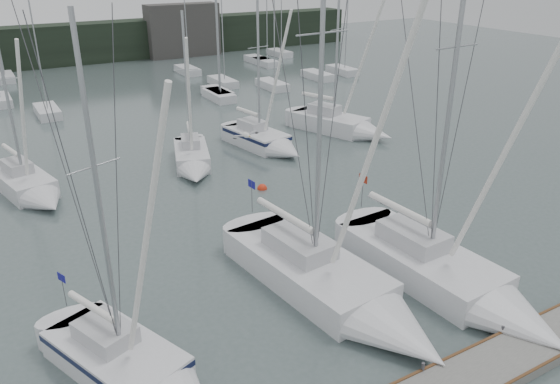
{
  "coord_description": "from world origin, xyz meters",
  "views": [
    {
      "loc": [
        -9.49,
        -14.18,
        13.44
      ],
      "look_at": [
        1.63,
        5.0,
        3.66
      ],
      "focal_mm": 35.0,
      "sensor_mm": 36.0,
      "label": 1
    }
  ],
  "objects_px": {
    "sailboat_near_left": "(143,375)",
    "sailboat_mid_b": "(32,189)",
    "buoy_b": "(262,189)",
    "sailboat_near_right": "(462,286)",
    "sailboat_near_center": "(346,296)",
    "sailboat_mid_e": "(347,127)",
    "sailboat_mid_c": "(193,162)",
    "sailboat_mid_d": "(268,142)"
  },
  "relations": [
    {
      "from": "sailboat_near_left",
      "to": "sailboat_mid_e",
      "type": "height_order",
      "value": "sailboat_mid_e"
    },
    {
      "from": "sailboat_near_left",
      "to": "sailboat_mid_e",
      "type": "xyz_separation_m",
      "value": [
        22.59,
        19.15,
        0.09
      ]
    },
    {
      "from": "sailboat_near_center",
      "to": "sailboat_mid_d",
      "type": "relative_size",
      "value": 1.49
    },
    {
      "from": "sailboat_near_left",
      "to": "sailboat_mid_c",
      "type": "xyz_separation_m",
      "value": [
        8.98,
        18.0,
        -0.01
      ]
    },
    {
      "from": "sailboat_near_right",
      "to": "sailboat_mid_c",
      "type": "xyz_separation_m",
      "value": [
        -4.17,
        19.65,
        -0.09
      ]
    },
    {
      "from": "sailboat_mid_c",
      "to": "buoy_b",
      "type": "relative_size",
      "value": 17.54
    },
    {
      "from": "sailboat_near_left",
      "to": "sailboat_mid_b",
      "type": "bearing_deg",
      "value": 71.57
    },
    {
      "from": "sailboat_mid_b",
      "to": "buoy_b",
      "type": "height_order",
      "value": "sailboat_mid_b"
    },
    {
      "from": "sailboat_near_center",
      "to": "sailboat_near_right",
      "type": "xyz_separation_m",
      "value": [
        4.6,
        -1.87,
        0.01
      ]
    },
    {
      "from": "sailboat_mid_b",
      "to": "sailboat_near_right",
      "type": "bearing_deg",
      "value": -67.71
    },
    {
      "from": "sailboat_mid_b",
      "to": "sailboat_mid_c",
      "type": "height_order",
      "value": "sailboat_mid_b"
    },
    {
      "from": "sailboat_near_left",
      "to": "sailboat_near_center",
      "type": "height_order",
      "value": "sailboat_near_center"
    },
    {
      "from": "buoy_b",
      "to": "sailboat_near_right",
      "type": "bearing_deg",
      "value": -83.26
    },
    {
      "from": "sailboat_mid_c",
      "to": "sailboat_mid_e",
      "type": "xyz_separation_m",
      "value": [
        13.61,
        1.15,
        0.09
      ]
    },
    {
      "from": "sailboat_near_left",
      "to": "sailboat_mid_c",
      "type": "bearing_deg",
      "value": 41.9
    },
    {
      "from": "sailboat_near_center",
      "to": "sailboat_mid_b",
      "type": "distance_m",
      "value": 20.62
    },
    {
      "from": "sailboat_near_left",
      "to": "sailboat_near_right",
      "type": "bearing_deg",
      "value": -28.75
    },
    {
      "from": "sailboat_near_center",
      "to": "sailboat_mid_e",
      "type": "xyz_separation_m",
      "value": [
        14.04,
        18.93,
        0.02
      ]
    },
    {
      "from": "sailboat_mid_b",
      "to": "sailboat_near_left",
      "type": "bearing_deg",
      "value": -99.68
    },
    {
      "from": "sailboat_near_right",
      "to": "sailboat_near_left",
      "type": "bearing_deg",
      "value": 169.43
    },
    {
      "from": "sailboat_mid_c",
      "to": "sailboat_mid_d",
      "type": "height_order",
      "value": "sailboat_mid_d"
    },
    {
      "from": "sailboat_mid_b",
      "to": "sailboat_near_center",
      "type": "bearing_deg",
      "value": -75.2
    },
    {
      "from": "sailboat_mid_d",
      "to": "sailboat_mid_e",
      "type": "height_order",
      "value": "sailboat_mid_e"
    },
    {
      "from": "sailboat_near_left",
      "to": "sailboat_mid_b",
      "type": "height_order",
      "value": "sailboat_near_left"
    },
    {
      "from": "sailboat_mid_e",
      "to": "sailboat_mid_c",
      "type": "bearing_deg",
      "value": 164.15
    },
    {
      "from": "sailboat_mid_e",
      "to": "buoy_b",
      "type": "relative_size",
      "value": 21.74
    },
    {
      "from": "sailboat_mid_e",
      "to": "buoy_b",
      "type": "distance_m",
      "value": 12.84
    },
    {
      "from": "sailboat_mid_b",
      "to": "sailboat_mid_d",
      "type": "height_order",
      "value": "sailboat_mid_d"
    },
    {
      "from": "sailboat_mid_b",
      "to": "sailboat_mid_c",
      "type": "relative_size",
      "value": 1.06
    },
    {
      "from": "sailboat_near_left",
      "to": "sailboat_near_right",
      "type": "distance_m",
      "value": 13.25
    },
    {
      "from": "sailboat_mid_e",
      "to": "sailboat_mid_b",
      "type": "bearing_deg",
      "value": 160.92
    },
    {
      "from": "sailboat_near_left",
      "to": "sailboat_near_right",
      "type": "xyz_separation_m",
      "value": [
        13.15,
        -1.65,
        0.09
      ]
    },
    {
      "from": "sailboat_near_center",
      "to": "sailboat_near_right",
      "type": "relative_size",
      "value": 1.06
    },
    {
      "from": "sailboat_near_right",
      "to": "sailboat_mid_d",
      "type": "height_order",
      "value": "sailboat_near_right"
    },
    {
      "from": "buoy_b",
      "to": "sailboat_near_left",
      "type": "bearing_deg",
      "value": -131.79
    },
    {
      "from": "sailboat_near_center",
      "to": "buoy_b",
      "type": "distance_m",
      "value": 12.93
    },
    {
      "from": "sailboat_near_left",
      "to": "sailboat_mid_c",
      "type": "distance_m",
      "value": 20.11
    },
    {
      "from": "sailboat_near_center",
      "to": "sailboat_mid_d",
      "type": "distance_m",
      "value": 19.93
    },
    {
      "from": "sailboat_near_center",
      "to": "sailboat_mid_e",
      "type": "relative_size",
      "value": 1.36
    },
    {
      "from": "sailboat_near_center",
      "to": "buoy_b",
      "type": "xyz_separation_m",
      "value": [
        2.89,
        12.59,
        -0.61
      ]
    },
    {
      "from": "sailboat_mid_d",
      "to": "buoy_b",
      "type": "relative_size",
      "value": 19.87
    },
    {
      "from": "sailboat_near_left",
      "to": "sailboat_near_center",
      "type": "relative_size",
      "value": 0.71
    }
  ]
}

